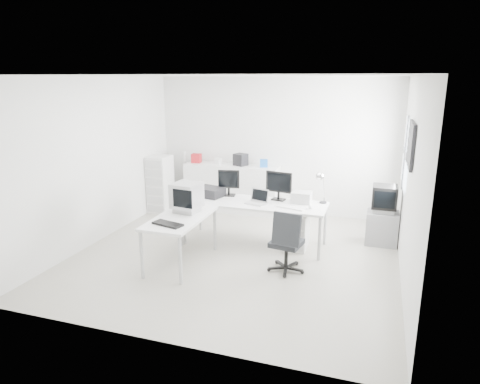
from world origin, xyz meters
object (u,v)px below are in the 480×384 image
(main_desk, at_px, (254,223))
(laser_printer, at_px, (301,197))
(filing_cabinet, at_px, (160,184))
(sideboard, at_px, (232,188))
(crt_monitor, at_px, (187,199))
(laptop, at_px, (256,198))
(lcd_monitor_large, at_px, (279,186))
(side_desk, at_px, (181,240))
(drawer_pedestal, at_px, (295,231))
(tv_cabinet, at_px, (382,228))
(inkjet_printer, at_px, (210,192))
(lcd_monitor_small, at_px, (229,183))
(office_chair, at_px, (287,240))
(crt_tv, at_px, (384,199))

(main_desk, distance_m, laser_printer, 0.91)
(filing_cabinet, bearing_deg, sideboard, 19.36)
(crt_monitor, bearing_deg, laptop, 46.92)
(lcd_monitor_large, bearing_deg, filing_cabinet, 171.59)
(side_desk, xyz_separation_m, drawer_pedestal, (1.55, 1.15, -0.08))
(crt_monitor, distance_m, tv_cabinet, 3.37)
(laptop, xyz_separation_m, sideboard, (-1.05, 1.80, -0.35))
(inkjet_printer, height_order, crt_monitor, crt_monitor)
(laser_printer, bearing_deg, main_desk, -163.59)
(crt_monitor, bearing_deg, lcd_monitor_large, 49.62)
(lcd_monitor_large, distance_m, crt_monitor, 1.63)
(side_desk, xyz_separation_m, lcd_monitor_small, (0.30, 1.35, 0.61))
(main_desk, distance_m, lcd_monitor_large, 0.75)
(drawer_pedestal, distance_m, tv_cabinet, 1.51)
(laser_printer, relative_size, office_chair, 0.33)
(laptop, bearing_deg, lcd_monitor_large, 66.17)
(lcd_monitor_small, bearing_deg, side_desk, -113.50)
(lcd_monitor_small, xyz_separation_m, office_chair, (1.29, -1.12, -0.51))
(main_desk, bearing_deg, lcd_monitor_large, 35.54)
(laser_printer, height_order, sideboard, sideboard)
(main_desk, height_order, drawer_pedestal, main_desk)
(office_chair, xyz_separation_m, filing_cabinet, (-3.17, 2.07, 0.12))
(laptop, bearing_deg, main_desk, 133.34)
(crt_monitor, bearing_deg, drawer_pedestal, 37.25)
(main_desk, bearing_deg, crt_monitor, -135.00)
(drawer_pedestal, height_order, tv_cabinet, drawer_pedestal)
(side_desk, height_order, drawer_pedestal, side_desk)
(inkjet_printer, relative_size, crt_monitor, 1.09)
(crt_monitor, bearing_deg, sideboard, 100.49)
(main_desk, xyz_separation_m, tv_cabinet, (2.07, 0.69, -0.09))
(filing_cabinet, bearing_deg, laser_printer, -17.04)
(tv_cabinet, bearing_deg, office_chair, -130.50)
(drawer_pedestal, xyz_separation_m, laser_printer, (0.05, 0.17, 0.54))
(inkjet_printer, relative_size, filing_cabinet, 0.38)
(lcd_monitor_small, bearing_deg, office_chair, -51.94)
(drawer_pedestal, relative_size, lcd_monitor_small, 1.27)
(lcd_monitor_small, bearing_deg, drawer_pedestal, -20.06)
(inkjet_printer, height_order, laser_printer, laser_printer)
(side_desk, height_order, laptop, laptop)
(crt_tv, bearing_deg, lcd_monitor_small, -170.52)
(inkjet_printer, relative_size, laser_printer, 1.42)
(crt_tv, relative_size, sideboard, 0.25)
(inkjet_printer, distance_m, lcd_monitor_large, 1.22)
(office_chair, height_order, tv_cabinet, office_chair)
(main_desk, relative_size, office_chair, 2.50)
(inkjet_printer, distance_m, crt_monitor, 0.96)
(lcd_monitor_large, bearing_deg, office_chair, -60.42)
(crt_tv, bearing_deg, crt_monitor, -152.24)
(drawer_pedestal, bearing_deg, crt_monitor, -149.86)
(tv_cabinet, xyz_separation_m, crt_tv, (0.00, 0.00, 0.51))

